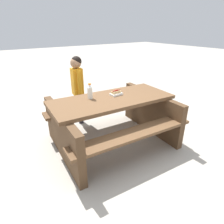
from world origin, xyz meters
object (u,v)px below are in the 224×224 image
object	(u,v)px
soda_bottle	(90,92)
hotdog_tray	(116,93)
picnic_table	(112,117)
child_in_coat	(77,82)

from	to	relation	value
soda_bottle	hotdog_tray	bearing A→B (deg)	-13.46
picnic_table	hotdog_tray	xyz separation A→B (m)	(0.13, 0.07, 0.34)
hotdog_tray	child_in_coat	size ratio (longest dim) A/B	0.15
soda_bottle	hotdog_tray	size ratio (longest dim) A/B	1.21
hotdog_tray	child_in_coat	bearing A→B (deg)	105.51
picnic_table	hotdog_tray	distance (m)	0.37
picnic_table	child_in_coat	size ratio (longest dim) A/B	1.52
hotdog_tray	picnic_table	bearing A→B (deg)	-150.33
picnic_table	soda_bottle	size ratio (longest dim) A/B	8.46
soda_bottle	child_in_coat	bearing A→B (deg)	78.45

